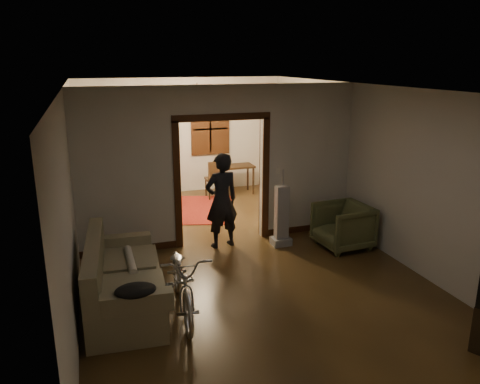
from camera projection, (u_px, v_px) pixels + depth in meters
name	position (u px, v px, depth m)	size (l,w,h in m)	color
floor	(234.00, 255.00, 7.93)	(5.00, 8.50, 0.01)	#342310
ceiling	(234.00, 87.00, 7.17)	(5.00, 8.50, 0.01)	white
wall_back	(182.00, 136.00, 11.44)	(5.00, 0.02, 2.80)	beige
wall_left	(71.00, 188.00, 6.80)	(0.02, 8.50, 2.80)	beige
wall_right	(368.00, 165.00, 8.30)	(0.02, 8.50, 2.80)	beige
partition_wall	(221.00, 166.00, 8.24)	(5.00, 0.14, 2.80)	beige
door_casing	(222.00, 182.00, 8.32)	(1.74, 0.20, 2.32)	#341A0C
far_window	(210.00, 129.00, 11.57)	(0.98, 0.06, 1.28)	black
chandelier	(197.00, 103.00, 9.58)	(0.24, 0.24, 0.24)	#FFE0A5
light_switch	(278.00, 171.00, 8.52)	(0.08, 0.01, 0.12)	silver
sofa	(125.00, 274.00, 6.17)	(0.93, 2.08, 0.95)	#6B6747
rolled_paper	(130.00, 260.00, 6.46)	(0.11, 0.11, 0.86)	beige
jacket	(135.00, 290.00, 5.30)	(0.47, 0.35, 0.14)	black
bicycle	(183.00, 279.00, 6.05)	(0.61, 1.75, 0.92)	silver
armchair	(343.00, 226.00, 8.18)	(0.84, 0.87, 0.79)	#4B512D
vacuum	(282.00, 216.00, 8.25)	(0.34, 0.27, 1.10)	gray
person	(222.00, 201.00, 8.11)	(0.61, 0.40, 1.69)	black
oriental_rug	(197.00, 209.00, 10.36)	(1.56, 2.05, 0.02)	maroon
locker	(130.00, 167.00, 10.75)	(0.83, 0.46, 1.66)	#27351F
globe	(126.00, 118.00, 10.45)	(0.29, 0.29, 0.29)	#1E5972
desk	(234.00, 180.00, 11.53)	(0.94, 0.53, 0.70)	black
desk_chair	(215.00, 179.00, 11.14)	(0.41, 0.41, 0.92)	black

